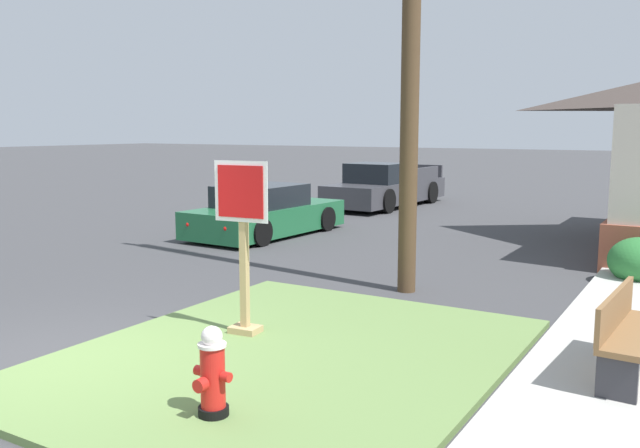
# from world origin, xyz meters

# --- Properties ---
(ground_plane) EXTENTS (160.00, 160.00, 0.00)m
(ground_plane) POSITION_xyz_m (0.00, 0.00, 0.00)
(ground_plane) COLOR #3D3D3F
(grass_corner_patch) EXTENTS (4.57, 5.71, 0.08)m
(grass_corner_patch) POSITION_xyz_m (2.08, 1.43, 0.04)
(grass_corner_patch) COLOR #668447
(grass_corner_patch) RESTS_ON ground
(fire_hydrant) EXTENTS (0.38, 0.34, 0.82)m
(fire_hydrant) POSITION_xyz_m (2.44, -0.27, 0.46)
(fire_hydrant) COLOR black
(fire_hydrant) RESTS_ON grass_corner_patch
(stop_sign) EXTENTS (0.74, 0.31, 2.14)m
(stop_sign) POSITION_xyz_m (1.21, 1.80, 1.12)
(stop_sign) COLOR tan
(stop_sign) RESTS_ON grass_corner_patch
(manhole_cover) EXTENTS (0.70, 0.70, 0.02)m
(manhole_cover) POSITION_xyz_m (0.35, 3.79, 0.01)
(manhole_cover) COLOR black
(manhole_cover) RESTS_ON ground
(parked_sedan_green) EXTENTS (2.11, 4.40, 1.25)m
(parked_sedan_green) POSITION_xyz_m (-3.32, 8.60, 0.54)
(parked_sedan_green) COLOR #1E6038
(parked_sedan_green) RESTS_ON ground
(pickup_truck_charcoal) EXTENTS (2.16, 5.64, 1.48)m
(pickup_truck_charcoal) POSITION_xyz_m (-3.41, 15.63, 0.62)
(pickup_truck_charcoal) COLOR #38383D
(pickup_truck_charcoal) RESTS_ON ground
(street_bench) EXTENTS (0.50, 1.69, 0.85)m
(street_bench) POSITION_xyz_m (5.46, 2.58, 0.59)
(street_bench) COLOR brown
(street_bench) RESTS_ON sidewalk_strip
(shrub_by_curb) EXTENTS (1.03, 1.03, 0.80)m
(shrub_by_curb) POSITION_xyz_m (5.12, 7.55, 0.40)
(shrub_by_curb) COLOR #2C7334
(shrub_by_curb) RESTS_ON ground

